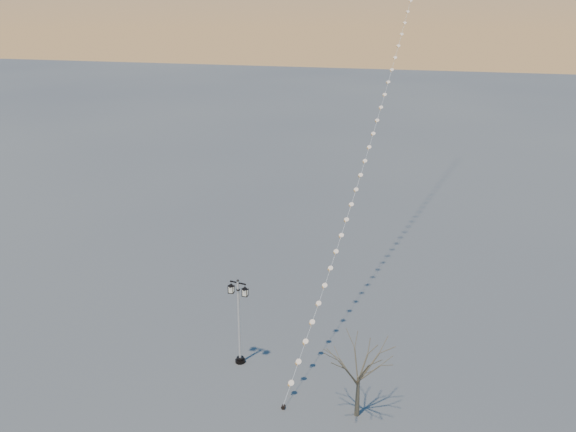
% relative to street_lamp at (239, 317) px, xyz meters
% --- Properties ---
extents(ground, '(300.00, 300.00, 0.00)m').
position_rel_street_lamp_xyz_m(ground, '(1.42, -2.21, -2.90)').
color(ground, '#4B4D4C').
rests_on(ground, ground).
extents(street_lamp, '(1.31, 0.64, 5.25)m').
position_rel_street_lamp_xyz_m(street_lamp, '(0.00, 0.00, 0.00)').
color(street_lamp, black).
rests_on(street_lamp, ground).
extents(bare_tree, '(2.49, 2.49, 4.13)m').
position_rel_street_lamp_xyz_m(bare_tree, '(7.13, -3.08, -0.04)').
color(bare_tree, brown).
rests_on(bare_tree, ground).
extents(kite_train, '(5.29, 45.70, 29.56)m').
position_rel_street_lamp_xyz_m(kite_train, '(5.78, 19.08, 11.78)').
color(kite_train, black).
rests_on(kite_train, ground).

